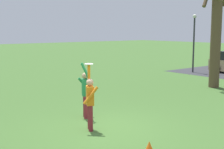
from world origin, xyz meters
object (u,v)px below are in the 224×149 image
at_px(bare_tree_tall, 216,27).
at_px(person_catcher, 90,100).
at_px(person_defender, 85,91).
at_px(lamppost_by_lot, 194,37).
at_px(frisbee_disc, 89,64).
at_px(field_cone_orange, 149,147).

bearing_deg(bare_tree_tall, person_catcher, -78.52).
bearing_deg(person_defender, lamppost_by_lot, 139.58).
xyz_separation_m(person_catcher, frisbee_disc, (-0.20, 0.11, 1.11)).
relative_size(person_catcher, bare_tree_tall, 0.33).
relative_size(bare_tree_tall, lamppost_by_lot, 1.48).
distance_m(bare_tree_tall, lamppost_by_lot, 6.23).
relative_size(frisbee_disc, field_cone_orange, 0.87).
distance_m(lamppost_by_lot, field_cone_orange, 16.62).
xyz_separation_m(frisbee_disc, bare_tree_tall, (-1.76, 9.54, 1.22)).
height_order(person_catcher, bare_tree_tall, bare_tree_tall).
bearing_deg(lamppost_by_lot, person_catcher, -64.74).
bearing_deg(field_cone_orange, person_defender, 171.45).
bearing_deg(frisbee_disc, lamppost_by_lot, 114.75).
height_order(frisbee_disc, field_cone_orange, frisbee_disc).
bearing_deg(lamppost_by_lot, frisbee_disc, -65.25).
height_order(person_catcher, field_cone_orange, person_catcher).
relative_size(person_catcher, lamppost_by_lot, 0.49).
xyz_separation_m(person_catcher, bare_tree_tall, (-1.96, 9.65, 2.33)).
xyz_separation_m(person_defender, bare_tree_tall, (-0.68, 8.97, 2.33)).
distance_m(person_defender, bare_tree_tall, 9.29).
distance_m(bare_tree_tall, field_cone_orange, 11.01).
xyz_separation_m(bare_tree_tall, field_cone_orange, (4.49, -9.54, -3.15)).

